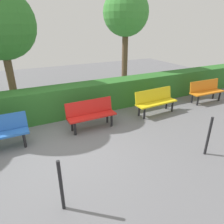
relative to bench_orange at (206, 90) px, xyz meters
The scene contains 9 objects.
ground_plane 6.23m from the bench_orange, ahead, with size 22.55×22.55×0.00m, color slate.
bench_orange is the anchor object (origin of this frame).
bench_yellow 2.60m from the bench_orange, ahead, with size 1.60×0.53×0.86m.
bench_red 5.05m from the bench_orange, ahead, with size 1.49×0.47×0.86m.
hedge_row 5.17m from the bench_orange, 13.67° to the right, with size 18.55×0.76×1.04m, color #2D6B28.
tree_near 4.83m from the bench_orange, 60.34° to the right, with size 2.07×2.07×4.47m.
tree_mid 7.84m from the bench_orange, 19.59° to the right, with size 2.24×2.24×4.07m.
railing_post_mid 4.04m from the bench_orange, 40.43° to the left, with size 0.06×0.06×1.00m, color black.
railing_post_far 7.09m from the bench_orange, 21.66° to the left, with size 0.06×0.06×1.00m, color black.
Camera 1 is at (0.82, 4.52, 2.93)m, focal length 32.09 mm.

